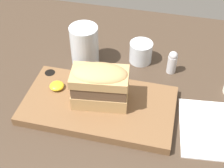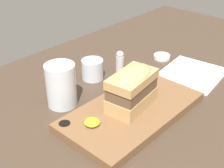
{
  "view_description": "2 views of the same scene",
  "coord_description": "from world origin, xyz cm",
  "px_view_note": "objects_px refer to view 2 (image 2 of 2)",
  "views": [
    {
      "loc": [
        11.67,
        -50.04,
        59.73
      ],
      "look_at": [
        -0.73,
        2.17,
        9.0
      ],
      "focal_mm": 50.0,
      "sensor_mm": 36.0,
      "label": 1
    },
    {
      "loc": [
        -54.6,
        -39.86,
        48.42
      ],
      "look_at": [
        -6.2,
        4.46,
        10.47
      ],
      "focal_mm": 50.0,
      "sensor_mm": 36.0,
      "label": 2
    }
  ],
  "objects_px": {
    "serving_board": "(131,111)",
    "napkin": "(192,74)",
    "water_glass": "(61,88)",
    "wine_glass": "(93,70)",
    "salt_shaker": "(120,61)",
    "sandwich": "(132,87)",
    "condiment_dish": "(162,57)"
  },
  "relations": [
    {
      "from": "serving_board",
      "to": "water_glass",
      "type": "xyz_separation_m",
      "value": [
        -0.09,
        0.16,
        0.04
      ]
    },
    {
      "from": "water_glass",
      "to": "salt_shaker",
      "type": "xyz_separation_m",
      "value": [
        0.25,
        0.01,
        -0.01
      ]
    },
    {
      "from": "serving_board",
      "to": "napkin",
      "type": "distance_m",
      "value": 0.3
    },
    {
      "from": "napkin",
      "to": "sandwich",
      "type": "bearing_deg",
      "value": 178.95
    },
    {
      "from": "water_glass",
      "to": "salt_shaker",
      "type": "height_order",
      "value": "water_glass"
    },
    {
      "from": "napkin",
      "to": "serving_board",
      "type": "bearing_deg",
      "value": 179.28
    },
    {
      "from": "water_glass",
      "to": "wine_glass",
      "type": "bearing_deg",
      "value": 15.34
    },
    {
      "from": "water_glass",
      "to": "wine_glass",
      "type": "xyz_separation_m",
      "value": [
        0.15,
        0.04,
        -0.02
      ]
    },
    {
      "from": "sandwich",
      "to": "condiment_dish",
      "type": "relative_size",
      "value": 2.52
    },
    {
      "from": "serving_board",
      "to": "napkin",
      "type": "height_order",
      "value": "serving_board"
    },
    {
      "from": "sandwich",
      "to": "water_glass",
      "type": "xyz_separation_m",
      "value": [
        -0.09,
        0.16,
        -0.03
      ]
    },
    {
      "from": "napkin",
      "to": "condiment_dish",
      "type": "distance_m",
      "value": 0.14
    },
    {
      "from": "serving_board",
      "to": "wine_glass",
      "type": "bearing_deg",
      "value": 71.6
    },
    {
      "from": "water_glass",
      "to": "wine_glass",
      "type": "distance_m",
      "value": 0.16
    },
    {
      "from": "sandwich",
      "to": "wine_glass",
      "type": "height_order",
      "value": "sandwich"
    },
    {
      "from": "salt_shaker",
      "to": "condiment_dish",
      "type": "xyz_separation_m",
      "value": [
        0.17,
        -0.05,
        -0.03
      ]
    },
    {
      "from": "water_glass",
      "to": "serving_board",
      "type": "bearing_deg",
      "value": -62.68
    },
    {
      "from": "napkin",
      "to": "condiment_dish",
      "type": "relative_size",
      "value": 3.83
    },
    {
      "from": "wine_glass",
      "to": "salt_shaker",
      "type": "relative_size",
      "value": 0.94
    },
    {
      "from": "serving_board",
      "to": "water_glass",
      "type": "relative_size",
      "value": 3.17
    },
    {
      "from": "water_glass",
      "to": "condiment_dish",
      "type": "xyz_separation_m",
      "value": [
        0.41,
        -0.03,
        -0.04
      ]
    },
    {
      "from": "serving_board",
      "to": "salt_shaker",
      "type": "bearing_deg",
      "value": 47.85
    },
    {
      "from": "sandwich",
      "to": "napkin",
      "type": "distance_m",
      "value": 0.3
    },
    {
      "from": "serving_board",
      "to": "sandwich",
      "type": "distance_m",
      "value": 0.07
    },
    {
      "from": "water_glass",
      "to": "wine_glass",
      "type": "relative_size",
      "value": 1.78
    },
    {
      "from": "sandwich",
      "to": "condiment_dish",
      "type": "height_order",
      "value": "sandwich"
    },
    {
      "from": "wine_glass",
      "to": "salt_shaker",
      "type": "distance_m",
      "value": 0.1
    },
    {
      "from": "wine_glass",
      "to": "napkin",
      "type": "distance_m",
      "value": 0.31
    },
    {
      "from": "serving_board",
      "to": "condiment_dish",
      "type": "relative_size",
      "value": 6.62
    },
    {
      "from": "serving_board",
      "to": "salt_shaker",
      "type": "distance_m",
      "value": 0.24
    },
    {
      "from": "water_glass",
      "to": "salt_shaker",
      "type": "distance_m",
      "value": 0.25
    },
    {
      "from": "serving_board",
      "to": "salt_shaker",
      "type": "xyz_separation_m",
      "value": [
        0.16,
        0.18,
        0.02
      ]
    }
  ]
}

